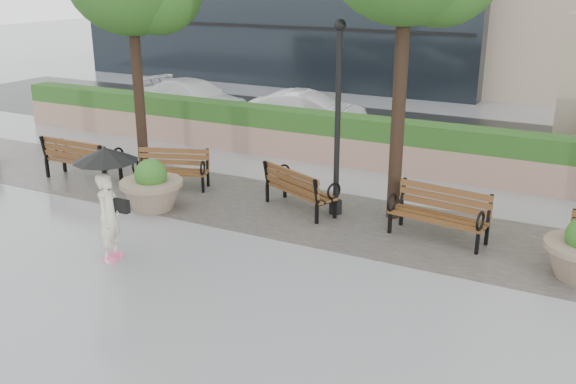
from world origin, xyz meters
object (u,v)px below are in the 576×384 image
at_px(bench_0, 83,168).
at_px(lamppost, 337,132).
at_px(planter_left, 152,190).
at_px(car_right, 306,111).
at_px(bench_1, 172,177).
at_px(car_left, 195,99).
at_px(bench_3, 438,225).
at_px(bench_2, 300,198).
at_px(pedestrian, 108,193).

relative_size(bench_0, lamppost, 0.50).
relative_size(bench_0, planter_left, 1.50).
distance_m(lamppost, car_right, 7.86).
relative_size(bench_1, car_left, 0.41).
xyz_separation_m(lamppost, car_right, (-3.94, 6.70, -1.17)).
xyz_separation_m(bench_0, bench_3, (8.97, 0.35, -0.02)).
relative_size(bench_1, bench_2, 0.96).
distance_m(bench_1, bench_3, 6.57).
xyz_separation_m(car_left, car_right, (4.52, -0.06, -0.02)).
xyz_separation_m(bench_2, car_left, (-7.67, 6.93, 0.37)).
xyz_separation_m(bench_3, car_right, (-6.29, 7.08, 0.35)).
bearing_deg(bench_1, car_right, 68.17).
distance_m(bench_0, car_right, 7.91).
distance_m(bench_2, planter_left, 3.27).
distance_m(car_right, pedestrian, 10.80).
height_order(bench_3, car_left, car_left).
bearing_deg(bench_0, car_left, -75.61).
relative_size(lamppost, pedestrian, 1.97).
relative_size(bench_1, planter_left, 1.36).
relative_size(bench_0, bench_3, 1.04).
bearing_deg(car_right, pedestrian, 176.66).
distance_m(bench_3, car_left, 12.96).
relative_size(bench_3, car_left, 0.43).
xyz_separation_m(bench_2, lamppost, (0.79, 0.17, 1.53)).
bearing_deg(car_left, planter_left, -139.78).
distance_m(bench_0, planter_left, 3.04).
bearing_deg(bench_2, pedestrian, 87.83).
xyz_separation_m(bench_0, bench_2, (5.83, 0.56, -0.03)).
bearing_deg(bench_1, bench_2, -18.65).
bearing_deg(lamppost, planter_left, -156.44).
xyz_separation_m(planter_left, pedestrian, (1.01, -2.39, 0.83)).
xyz_separation_m(bench_1, car_right, (0.28, 6.92, 0.37)).
bearing_deg(bench_3, lamppost, 178.34).
xyz_separation_m(bench_0, car_right, (2.68, 7.43, 0.32)).
relative_size(bench_1, lamppost, 0.45).
xyz_separation_m(bench_2, car_right, (-3.15, 6.87, 0.36)).
relative_size(bench_3, pedestrian, 0.94).
bearing_deg(bench_1, car_left, 101.78).
xyz_separation_m(planter_left, lamppost, (3.71, 1.62, 1.37)).
bearing_deg(planter_left, bench_0, 163.03).
height_order(car_left, car_right, car_left).
bearing_deg(car_left, bench_1, -138.07).
xyz_separation_m(lamppost, car_left, (-8.46, 6.75, -1.16)).
xyz_separation_m(car_left, pedestrian, (5.75, -10.77, 0.62)).
bearing_deg(bench_1, bench_3, -20.88).
distance_m(bench_1, pedestrian, 4.20).
distance_m(bench_3, planter_left, 6.19).
bearing_deg(bench_2, car_right, -40.98).
distance_m(bench_0, bench_2, 5.86).
bearing_deg(car_right, bench_0, 150.26).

